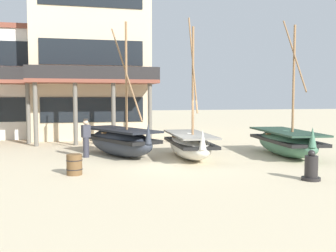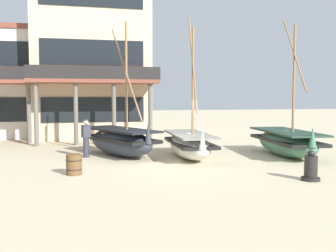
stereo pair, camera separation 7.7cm
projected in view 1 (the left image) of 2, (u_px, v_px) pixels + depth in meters
ground_plane at (174, 162)px, 15.67m from camera, size 120.00×120.00×0.00m
fishing_boat_near_left at (120, 141)px, 17.31m from camera, size 3.28×4.71×5.83m
fishing_boat_centre_large at (190, 144)px, 16.69m from camera, size 1.71×4.39×6.00m
fishing_boat_far_right at (286, 142)px, 17.35m from camera, size 2.17×4.98×6.07m
fisherman_by_hull at (86, 138)px, 16.91m from camera, size 0.42×0.36×1.68m
capstan_winch at (311, 168)px, 12.27m from camera, size 0.59×0.59×0.97m
wooden_barrel at (74, 165)px, 13.14m from camera, size 0.56×0.56×0.70m
harbor_building_main at (91, 57)px, 25.52m from camera, size 7.51×7.67×10.51m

